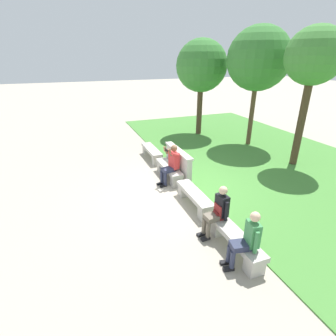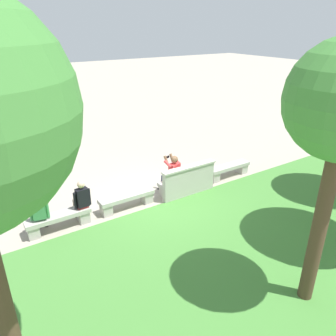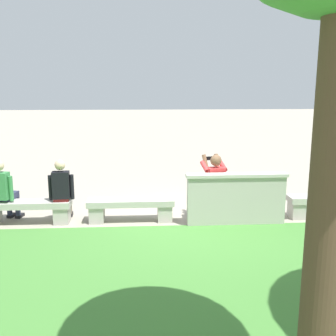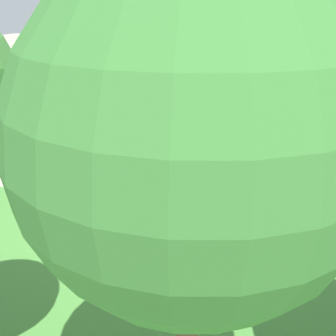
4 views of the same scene
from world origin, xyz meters
name	(u,v)px [view 2 (image 2 of 4)]	position (x,y,z in m)	size (l,w,h in m)	color
ground_plane	(156,199)	(0.00, 0.00, 0.00)	(80.00, 80.00, 0.00)	#A89E8C
grass_strip	(263,284)	(0.00, 4.38, 0.01)	(19.71, 8.00, 0.03)	#478438
bench_main	(229,169)	(-3.01, 0.00, 0.29)	(1.69, 0.40, 0.45)	#B7B2A8
bench_near	(182,183)	(-1.00, 0.00, 0.29)	(1.69, 0.40, 0.45)	#B7B2A8
bench_mid	(127,199)	(1.00, 0.00, 0.29)	(1.69, 0.40, 0.45)	#B7B2A8
bench_far	(59,219)	(3.01, 0.00, 0.29)	(1.69, 0.40, 0.45)	#B7B2A8
backrest_wall_with_plaque	(189,180)	(-1.00, 0.34, 0.52)	(1.92, 0.24, 1.01)	#B7B2A8
person_photographer	(172,172)	(-0.63, -0.07, 0.74)	(0.53, 0.78, 1.32)	black
person_distant	(81,199)	(2.33, -0.07, 0.67)	(0.48, 0.69, 1.26)	black
person_companion	(39,211)	(3.43, -0.06, 0.67)	(0.48, 0.72, 1.26)	black
backpack	(82,202)	(2.33, 0.00, 0.63)	(0.28, 0.24, 0.43)	maroon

